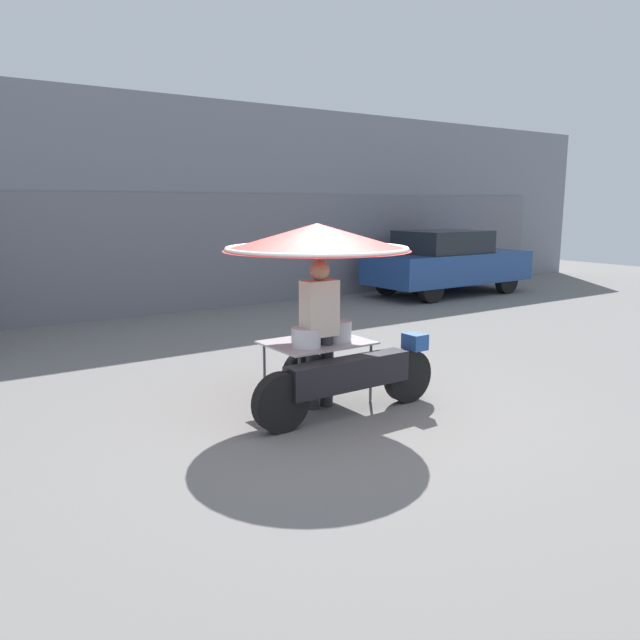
{
  "coord_description": "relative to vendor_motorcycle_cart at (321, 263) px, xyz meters",
  "views": [
    {
      "loc": [
        -3.82,
        -5.17,
        2.19
      ],
      "look_at": [
        0.0,
        0.31,
        0.94
      ],
      "focal_mm": 35.0,
      "sensor_mm": 36.0,
      "label": 1
    }
  ],
  "objects": [
    {
      "name": "vendor_motorcycle_cart",
      "position": [
        0.0,
        0.0,
        0.0
      ],
      "size": [
        2.25,
        2.03,
        1.98
      ],
      "color": "black",
      "rests_on": "ground"
    },
    {
      "name": "vendor_person",
      "position": [
        -0.1,
        -0.11,
        -0.66
      ],
      "size": [
        0.38,
        0.22,
        1.61
      ],
      "color": "#2D2D33",
      "rests_on": "ground"
    },
    {
      "name": "shopfront_building",
      "position": [
        -0.01,
        7.55,
        0.57
      ],
      "size": [
        28.0,
        2.06,
        4.28
      ],
      "color": "gray",
      "rests_on": "ground"
    },
    {
      "name": "parked_car",
      "position": [
        7.34,
        5.16,
        -0.76
      ],
      "size": [
        4.17,
        1.75,
        1.55
      ],
      "color": "black",
      "rests_on": "ground"
    },
    {
      "name": "ground_plane",
      "position": [
        -0.01,
        -0.29,
        -1.56
      ],
      "size": [
        36.0,
        36.0,
        0.0
      ],
      "primitive_type": "plane",
      "color": "slate"
    },
    {
      "name": "potted_plant",
      "position": [
        8.73,
        6.02,
        -1.05
      ],
      "size": [
        0.69,
        0.69,
        0.88
      ],
      "color": "gray",
      "rests_on": "ground"
    }
  ]
}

